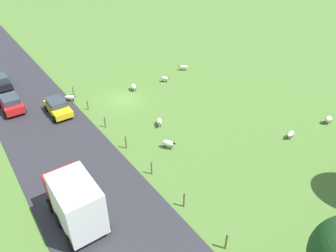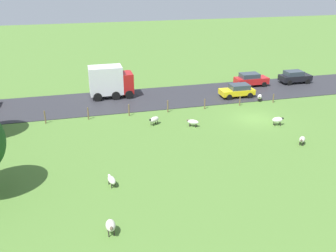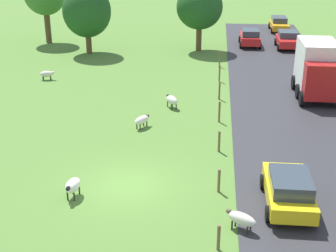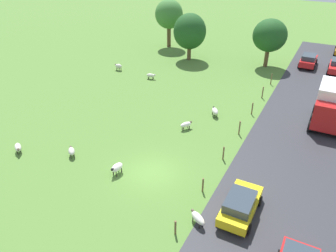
{
  "view_description": "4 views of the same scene",
  "coord_description": "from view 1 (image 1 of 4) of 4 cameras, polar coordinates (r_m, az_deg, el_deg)",
  "views": [
    {
      "loc": [
        13.57,
        27.67,
        16.57
      ],
      "look_at": [
        0.19,
        8.91,
        1.38
      ],
      "focal_mm": 33.24,
      "sensor_mm": 36.0,
      "label": 1
    },
    {
      "loc": [
        -31.01,
        17.05,
        13.63
      ],
      "look_at": [
        -1.67,
        9.4,
        0.87
      ],
      "focal_mm": 39.39,
      "sensor_mm": 36.0,
      "label": 2
    },
    {
      "loc": [
        3.63,
        -18.49,
        10.51
      ],
      "look_at": [
        1.35,
        4.14,
        1.19
      ],
      "focal_mm": 51.37,
      "sensor_mm": 36.0,
      "label": 3
    },
    {
      "loc": [
        9.7,
        -16.2,
        14.85
      ],
      "look_at": [
        -1.26,
        4.89,
        1.0
      ],
      "focal_mm": 35.29,
      "sensor_mm": 36.0,
      "label": 4
    }
  ],
  "objects": [
    {
      "name": "fence_post_4",
      "position": [
        24.31,
        -3.03,
        -7.71
      ],
      "size": [
        0.12,
        0.12,
        1.22
      ],
      "primitive_type": "cylinder",
      "color": "brown",
      "rests_on": "ground_plane"
    },
    {
      "name": "fence_post_3",
      "position": [
        27.1,
        -7.74,
        -2.97
      ],
      "size": [
        0.12,
        0.12,
        1.28
      ],
      "primitive_type": "cylinder",
      "color": "brown",
      "rests_on": "ground_plane"
    },
    {
      "name": "sheep_5",
      "position": [
        33.97,
        27.36,
        1.18
      ],
      "size": [
        1.01,
        0.56,
        0.83
      ],
      "color": "beige",
      "rests_on": "ground_plane"
    },
    {
      "name": "fence_post_6",
      "position": [
        20.03,
        10.64,
        -20.11
      ],
      "size": [
        0.12,
        0.12,
        1.29
      ],
      "primitive_type": "cylinder",
      "color": "brown",
      "rests_on": "ground_plane"
    },
    {
      "name": "fence_post_1",
      "position": [
        33.56,
        -14.51,
        3.7
      ],
      "size": [
        0.12,
        0.12,
        1.07
      ],
      "primitive_type": "cylinder",
      "color": "brown",
      "rests_on": "ground_plane"
    },
    {
      "name": "fence_post_5",
      "position": [
        21.89,
        2.96,
        -13.4
      ],
      "size": [
        0.12,
        0.12,
        1.25
      ],
      "primitive_type": "cylinder",
      "color": "brown",
      "rests_on": "ground_plane"
    },
    {
      "name": "car_1",
      "position": [
        33.55,
        -19.58,
        3.35
      ],
      "size": [
        1.98,
        3.96,
        1.48
      ],
      "color": "yellow",
      "rests_on": "road_strip"
    },
    {
      "name": "sheep_3",
      "position": [
        35.73,
        -17.52,
        5.07
      ],
      "size": [
        1.25,
        1.02,
        0.76
      ],
      "color": "silver",
      "rests_on": "ground_plane"
    },
    {
      "name": "sheep_1",
      "position": [
        38.59,
        -0.6,
        8.73
      ],
      "size": [
        1.01,
        0.98,
        0.7
      ],
      "color": "beige",
      "rests_on": "ground_plane"
    },
    {
      "name": "car_0",
      "position": [
        41.76,
        -28.43,
        7.21
      ],
      "size": [
        2.03,
        4.06,
        1.6
      ],
      "color": "black",
      "rests_on": "road_strip"
    },
    {
      "name": "sheep_0",
      "position": [
        36.62,
        -6.38,
        7.25
      ],
      "size": [
        0.66,
        1.15,
        0.83
      ],
      "color": "white",
      "rests_on": "ground_plane"
    },
    {
      "name": "ground_plane",
      "position": [
        34.99,
        -8.28,
        4.76
      ],
      "size": [
        160.0,
        160.0,
        0.0
      ],
      "primitive_type": "plane",
      "color": "#517A33"
    },
    {
      "name": "fence_post_2",
      "position": [
        30.24,
        -11.48,
        0.68
      ],
      "size": [
        0.12,
        0.12,
        1.12
      ],
      "primitive_type": "cylinder",
      "color": "brown",
      "rests_on": "ground_plane"
    },
    {
      "name": "car_4",
      "position": [
        36.09,
        -26.88,
        3.84
      ],
      "size": [
        2.04,
        4.18,
        1.64
      ],
      "color": "red",
      "rests_on": "road_strip"
    },
    {
      "name": "truck_0",
      "position": [
        20.82,
        -16.74,
        -12.96
      ],
      "size": [
        2.63,
        4.93,
        3.65
      ],
      "color": "#B21919",
      "rests_on": "road_strip"
    },
    {
      "name": "sheep_6",
      "position": [
        26.92,
        0.06,
        -3.17
      ],
      "size": [
        1.06,
        1.23,
        0.79
      ],
      "color": "silver",
      "rests_on": "ground_plane"
    },
    {
      "name": "road_strip",
      "position": [
        32.6,
        -21.83,
        0.24
      ],
      "size": [
        8.0,
        80.0,
        0.06
      ],
      "primitive_type": "cube",
      "color": "#2D2D33",
      "rests_on": "ground_plane"
    },
    {
      "name": "sheep_4",
      "position": [
        30.33,
        21.56,
        -1.36
      ],
      "size": [
        1.15,
        0.65,
        0.68
      ],
      "color": "silver",
      "rests_on": "ground_plane"
    },
    {
      "name": "sheep_7",
      "position": [
        29.93,
        -1.62,
        0.85
      ],
      "size": [
        0.95,
        1.16,
        0.7
      ],
      "color": "white",
      "rests_on": "ground_plane"
    },
    {
      "name": "sheep_2",
      "position": [
        41.94,
        2.81,
        10.78
      ],
      "size": [
        1.18,
        1.03,
        0.71
      ],
      "color": "silver",
      "rests_on": "ground_plane"
    },
    {
      "name": "fence_post_0",
      "position": [
        37.03,
        -16.99,
        6.16
      ],
      "size": [
        0.12,
        0.12,
        1.01
      ],
      "primitive_type": "cylinder",
      "color": "brown",
      "rests_on": "ground_plane"
    }
  ]
}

